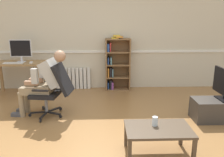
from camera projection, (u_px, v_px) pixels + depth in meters
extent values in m
plane|color=olive|center=(104.00, 139.00, 3.46)|extent=(18.00, 18.00, 0.00)
cube|color=beige|center=(103.00, 34.00, 5.67)|extent=(12.00, 0.10, 2.70)
cube|color=white|center=(103.00, 52.00, 5.72)|extent=(12.00, 0.03, 0.05)
cube|color=#9E7547|center=(39.00, 82.00, 5.15)|extent=(0.06, 0.06, 0.72)
cube|color=#9E7547|center=(45.00, 76.00, 5.64)|extent=(0.06, 0.06, 0.72)
cube|color=#9E7547|center=(1.00, 77.00, 5.60)|extent=(0.06, 0.06, 0.72)
cube|color=#9E7547|center=(18.00, 63.00, 5.28)|extent=(1.12, 0.59, 0.04)
cube|color=silver|center=(22.00, 61.00, 5.33)|extent=(0.18, 0.14, 0.01)
cube|color=silver|center=(22.00, 59.00, 5.34)|extent=(0.04, 0.02, 0.10)
cube|color=silver|center=(21.00, 48.00, 5.28)|extent=(0.48, 0.02, 0.39)
cube|color=black|center=(20.00, 48.00, 5.26)|extent=(0.45, 0.00, 0.35)
cube|color=white|center=(14.00, 63.00, 5.14)|extent=(0.43, 0.12, 0.02)
cube|color=white|center=(31.00, 62.00, 5.17)|extent=(0.06, 0.10, 0.03)
cube|color=brown|center=(106.00, 65.00, 5.64)|extent=(0.03, 0.28, 1.26)
cube|color=brown|center=(129.00, 65.00, 5.66)|extent=(0.03, 0.28, 1.26)
cube|color=brown|center=(117.00, 64.00, 5.78)|extent=(0.56, 0.02, 1.26)
cube|color=brown|center=(118.00, 89.00, 5.81)|extent=(0.53, 0.28, 0.03)
cube|color=brown|center=(118.00, 77.00, 5.73)|extent=(0.53, 0.28, 0.03)
cube|color=brown|center=(118.00, 65.00, 5.65)|extent=(0.53, 0.28, 0.03)
cube|color=brown|center=(118.00, 52.00, 5.57)|extent=(0.53, 0.28, 0.03)
cube|color=brown|center=(118.00, 39.00, 5.49)|extent=(0.53, 0.28, 0.03)
cube|color=#2D519E|center=(108.00, 85.00, 5.79)|extent=(0.03, 0.19, 0.16)
cube|color=orange|center=(108.00, 72.00, 5.68)|extent=(0.03, 0.19, 0.22)
cube|color=#2D519E|center=(108.00, 61.00, 5.63)|extent=(0.03, 0.19, 0.16)
cube|color=#2D519E|center=(108.00, 48.00, 5.53)|extent=(0.05, 0.19, 0.18)
cube|color=black|center=(111.00, 84.00, 5.75)|extent=(0.05, 0.19, 0.22)
cube|color=black|center=(111.00, 72.00, 5.69)|extent=(0.04, 0.19, 0.23)
cube|color=#6699A3|center=(111.00, 61.00, 5.62)|extent=(0.03, 0.19, 0.17)
cube|color=red|center=(110.00, 47.00, 5.55)|extent=(0.03, 0.19, 0.21)
cube|color=#89428E|center=(112.00, 85.00, 5.76)|extent=(0.05, 0.19, 0.17)
cube|color=#6699A3|center=(113.00, 73.00, 5.68)|extent=(0.02, 0.19, 0.20)
cube|color=gold|center=(115.00, 38.00, 5.48)|extent=(0.16, 0.22, 0.02)
cube|color=orange|center=(119.00, 37.00, 5.46)|extent=(0.16, 0.22, 0.02)
cube|color=gold|center=(117.00, 36.00, 5.50)|extent=(0.16, 0.22, 0.02)
cube|color=white|center=(54.00, 79.00, 5.80)|extent=(0.07, 0.08, 0.53)
cube|color=white|center=(58.00, 78.00, 5.81)|extent=(0.07, 0.08, 0.53)
cube|color=white|center=(62.00, 78.00, 5.81)|extent=(0.07, 0.08, 0.53)
cube|color=white|center=(66.00, 78.00, 5.81)|extent=(0.07, 0.08, 0.53)
cube|color=white|center=(70.00, 78.00, 5.82)|extent=(0.07, 0.08, 0.53)
cube|color=white|center=(74.00, 78.00, 5.82)|extent=(0.07, 0.08, 0.53)
cube|color=white|center=(77.00, 78.00, 5.82)|extent=(0.07, 0.08, 0.53)
cube|color=white|center=(81.00, 78.00, 5.83)|extent=(0.07, 0.08, 0.53)
cube|color=white|center=(85.00, 78.00, 5.83)|extent=(0.07, 0.08, 0.53)
cube|color=white|center=(89.00, 78.00, 5.83)|extent=(0.07, 0.08, 0.53)
cube|color=black|center=(44.00, 115.00, 4.13)|extent=(0.08, 0.30, 0.02)
cylinder|color=black|center=(40.00, 121.00, 4.00)|extent=(0.03, 0.06, 0.06)
cube|color=black|center=(54.00, 113.00, 4.22)|extent=(0.29, 0.16, 0.02)
cylinder|color=black|center=(60.00, 116.00, 4.17)|extent=(0.06, 0.04, 0.06)
cube|color=black|center=(54.00, 109.00, 4.38)|extent=(0.23, 0.24, 0.02)
cylinder|color=black|center=(61.00, 109.00, 4.50)|extent=(0.05, 0.06, 0.06)
cube|color=black|center=(45.00, 109.00, 4.40)|extent=(0.17, 0.28, 0.02)
cylinder|color=black|center=(43.00, 108.00, 4.54)|extent=(0.05, 0.06, 0.06)
cube|color=black|center=(38.00, 112.00, 4.25)|extent=(0.30, 0.09, 0.02)
cylinder|color=black|center=(30.00, 115.00, 4.23)|extent=(0.06, 0.03, 0.06)
cylinder|color=gray|center=(46.00, 104.00, 4.24)|extent=(0.05, 0.05, 0.30)
cube|color=black|center=(46.00, 94.00, 4.19)|extent=(0.52, 0.52, 0.07)
cube|color=black|center=(63.00, 79.00, 4.08)|extent=(0.34, 0.47, 0.54)
cube|color=black|center=(51.00, 82.00, 4.40)|extent=(0.28, 0.08, 0.03)
cube|color=black|center=(40.00, 91.00, 3.90)|extent=(0.28, 0.08, 0.03)
cube|color=#937F60|center=(45.00, 88.00, 4.16)|extent=(0.31, 0.37, 0.14)
cube|color=#B2B2AD|center=(52.00, 73.00, 4.07)|extent=(0.44, 0.39, 0.52)
sphere|color=#A87A5B|center=(60.00, 56.00, 3.98)|extent=(0.20, 0.20, 0.20)
cube|color=white|center=(30.00, 82.00, 4.17)|extent=(0.15, 0.06, 0.02)
cube|color=#937F60|center=(36.00, 88.00, 4.29)|extent=(0.43, 0.19, 0.13)
cylinder|color=#937F60|center=(27.00, 101.00, 4.38)|extent=(0.10, 0.10, 0.46)
cube|color=#4C4C51|center=(23.00, 110.00, 4.44)|extent=(0.23, 0.12, 0.06)
cube|color=#937F60|center=(32.00, 91.00, 4.09)|extent=(0.43, 0.19, 0.13)
cylinder|color=#937F60|center=(22.00, 105.00, 4.18)|extent=(0.10, 0.10, 0.46)
cube|color=#4C4C51|center=(18.00, 115.00, 4.24)|extent=(0.23, 0.12, 0.06)
cube|color=#B2B2AD|center=(42.00, 72.00, 4.26)|extent=(0.11, 0.09, 0.26)
cube|color=#A87A5B|center=(36.00, 80.00, 4.24)|extent=(0.25, 0.10, 0.07)
cube|color=#B2B2AD|center=(35.00, 76.00, 3.95)|extent=(0.11, 0.09, 0.26)
cube|color=#A87A5B|center=(31.00, 83.00, 4.06)|extent=(0.25, 0.10, 0.07)
cube|color=#3D3833|center=(222.00, 110.00, 4.06)|extent=(1.03, 0.43, 0.37)
cube|color=black|center=(224.00, 99.00, 4.01)|extent=(0.21, 0.32, 0.02)
cylinder|color=black|center=(224.00, 97.00, 4.00)|extent=(0.04, 0.04, 0.05)
cube|color=#4C3D2D|center=(130.00, 154.00, 2.78)|extent=(0.04, 0.04, 0.35)
cube|color=#4C3D2D|center=(194.00, 152.00, 2.80)|extent=(0.04, 0.04, 0.35)
cube|color=#4C3D2D|center=(181.00, 133.00, 3.26)|extent=(0.04, 0.04, 0.35)
cube|color=#4C3D2D|center=(126.00, 134.00, 3.23)|extent=(0.04, 0.04, 0.35)
cube|color=#4C3D2D|center=(158.00, 129.00, 2.97)|extent=(0.84, 0.53, 0.03)
cylinder|color=silver|center=(155.00, 121.00, 3.02)|extent=(0.07, 0.07, 0.12)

